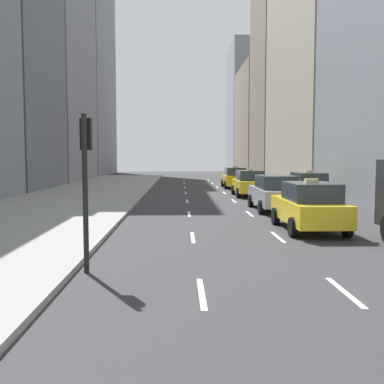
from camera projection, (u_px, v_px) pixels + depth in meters
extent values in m
cube|color=gray|center=(76.00, 199.00, 27.43)|extent=(8.00, 66.00, 0.15)
cube|color=white|center=(202.00, 293.00, 8.68)|extent=(0.12, 2.00, 0.01)
cube|color=white|center=(193.00, 237.00, 14.66)|extent=(0.12, 2.00, 0.01)
cube|color=white|center=(189.00, 214.00, 20.64)|extent=(0.12, 2.00, 0.01)
cube|color=white|center=(187.00, 201.00, 26.62)|extent=(0.12, 2.00, 0.01)
cube|color=white|center=(186.00, 193.00, 32.60)|extent=(0.12, 2.00, 0.01)
cube|color=white|center=(185.00, 187.00, 38.58)|extent=(0.12, 2.00, 0.01)
cube|color=white|center=(184.00, 183.00, 44.56)|extent=(0.12, 2.00, 0.01)
cube|color=white|center=(184.00, 180.00, 50.54)|extent=(0.12, 2.00, 0.01)
cube|color=white|center=(345.00, 292.00, 8.76)|extent=(0.12, 2.00, 0.01)
cube|color=white|center=(278.00, 237.00, 14.74)|extent=(0.12, 2.00, 0.01)
cube|color=white|center=(250.00, 214.00, 20.72)|extent=(0.12, 2.00, 0.01)
cube|color=white|center=(234.00, 201.00, 26.70)|extent=(0.12, 2.00, 0.01)
cube|color=white|center=(224.00, 193.00, 32.68)|extent=(0.12, 2.00, 0.01)
cube|color=white|center=(217.00, 187.00, 38.66)|extent=(0.12, 2.00, 0.01)
cube|color=white|center=(212.00, 183.00, 44.63)|extent=(0.12, 2.00, 0.01)
cube|color=white|center=(208.00, 180.00, 50.61)|extent=(0.12, 2.00, 0.01)
cube|color=white|center=(362.00, 237.00, 14.81)|extent=(0.12, 2.00, 0.01)
cube|color=white|center=(310.00, 214.00, 20.79)|extent=(0.12, 2.00, 0.01)
cube|color=white|center=(281.00, 201.00, 26.77)|extent=(0.12, 2.00, 0.01)
cube|color=white|center=(262.00, 193.00, 32.75)|extent=(0.12, 2.00, 0.01)
cube|color=white|center=(250.00, 187.00, 38.73)|extent=(0.12, 2.00, 0.01)
cube|color=white|center=(240.00, 183.00, 44.71)|extent=(0.12, 2.00, 0.01)
cube|color=white|center=(233.00, 180.00, 50.69)|extent=(0.12, 2.00, 0.01)
cube|color=slate|center=(10.00, 82.00, 35.40)|extent=(6.00, 11.06, 17.05)
cube|color=gray|center=(55.00, 36.00, 48.14)|extent=(6.00, 14.79, 31.19)
cube|color=gray|center=(86.00, 59.00, 64.32)|extent=(6.00, 16.88, 33.35)
cube|color=#A89E89|center=(318.00, 37.00, 40.82)|extent=(6.00, 17.99, 26.99)
cube|color=gray|center=(281.00, 42.00, 55.82)|extent=(6.00, 11.29, 33.72)
cube|color=gray|center=(260.00, 121.00, 70.93)|extent=(6.00, 16.22, 16.67)
cube|color=gray|center=(245.00, 108.00, 86.77)|extent=(6.00, 15.22, 23.87)
cube|color=yellow|center=(249.00, 186.00, 29.96)|extent=(1.80, 4.40, 0.76)
cube|color=#28333D|center=(250.00, 175.00, 29.64)|extent=(1.58, 2.29, 0.64)
cube|color=#F2E599|center=(250.00, 169.00, 29.61)|extent=(0.44, 0.20, 0.14)
cylinder|color=black|center=(233.00, 190.00, 31.32)|extent=(0.22, 0.66, 0.66)
cylinder|color=black|center=(259.00, 190.00, 31.37)|extent=(0.22, 0.66, 0.66)
cylinder|color=black|center=(238.00, 193.00, 28.61)|extent=(0.22, 0.66, 0.66)
cylinder|color=black|center=(266.00, 193.00, 28.65)|extent=(0.22, 0.66, 0.66)
cube|color=yellow|center=(307.00, 190.00, 26.13)|extent=(1.80, 4.40, 0.76)
cube|color=#28333D|center=(309.00, 178.00, 25.81)|extent=(1.58, 2.29, 0.64)
cube|color=#F2E599|center=(309.00, 171.00, 25.78)|extent=(0.44, 0.20, 0.14)
cylinder|color=black|center=(286.00, 194.00, 27.50)|extent=(0.22, 0.66, 0.66)
cylinder|color=black|center=(315.00, 194.00, 27.54)|extent=(0.22, 0.66, 0.66)
cylinder|color=black|center=(298.00, 199.00, 24.78)|extent=(0.22, 0.66, 0.66)
cylinder|color=black|center=(330.00, 198.00, 24.83)|extent=(0.22, 0.66, 0.66)
cube|color=yellow|center=(309.00, 211.00, 16.09)|extent=(1.80, 4.40, 0.76)
cube|color=#28333D|center=(311.00, 192.00, 15.77)|extent=(1.58, 2.29, 0.64)
cube|color=#F2E599|center=(311.00, 181.00, 15.74)|extent=(0.44, 0.20, 0.14)
cylinder|color=black|center=(275.00, 216.00, 17.46)|extent=(0.22, 0.66, 0.66)
cylinder|color=black|center=(321.00, 216.00, 17.50)|extent=(0.22, 0.66, 0.66)
cylinder|color=black|center=(293.00, 227.00, 14.74)|extent=(0.22, 0.66, 0.66)
cylinder|color=black|center=(347.00, 227.00, 14.79)|extent=(0.22, 0.66, 0.66)
cube|color=yellow|center=(235.00, 180.00, 37.79)|extent=(1.80, 4.40, 0.76)
cube|color=#28333D|center=(235.00, 171.00, 37.47)|extent=(1.58, 2.29, 0.64)
cube|color=#F2E599|center=(235.00, 167.00, 37.44)|extent=(0.44, 0.20, 0.14)
cylinder|color=black|center=(222.00, 183.00, 39.15)|extent=(0.22, 0.66, 0.66)
cylinder|color=black|center=(243.00, 183.00, 39.20)|extent=(0.22, 0.66, 0.66)
cylinder|color=black|center=(226.00, 185.00, 36.44)|extent=(0.22, 0.66, 0.66)
cylinder|color=black|center=(248.00, 185.00, 36.48)|extent=(0.22, 0.66, 0.66)
cube|color=#9EA0A5|center=(274.00, 196.00, 22.06)|extent=(1.80, 4.88, 0.77)
cube|color=#28333D|center=(275.00, 182.00, 21.71)|extent=(1.58, 2.54, 0.64)
cylinder|color=black|center=(251.00, 201.00, 23.57)|extent=(0.22, 0.66, 0.66)
cylinder|color=black|center=(285.00, 201.00, 23.62)|extent=(0.22, 0.66, 0.66)
cylinder|color=black|center=(261.00, 207.00, 20.56)|extent=(0.22, 0.66, 0.66)
cylinder|color=black|center=(300.00, 207.00, 20.60)|extent=(0.22, 0.66, 0.66)
cylinder|color=black|center=(85.00, 194.00, 10.10)|extent=(0.12, 0.12, 3.60)
cube|color=black|center=(86.00, 134.00, 10.18)|extent=(0.24, 0.20, 0.72)
sphere|color=red|center=(87.00, 124.00, 10.27)|extent=(0.14, 0.14, 0.14)
sphere|color=#4C3F14|center=(87.00, 134.00, 10.29)|extent=(0.14, 0.14, 0.14)
sphere|color=#198C2D|center=(87.00, 145.00, 10.30)|extent=(0.14, 0.14, 0.14)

